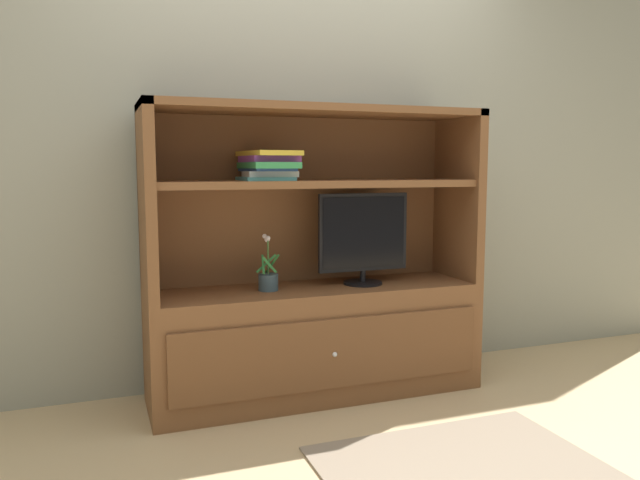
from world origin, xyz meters
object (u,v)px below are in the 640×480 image
object	(u,v)px
media_console	(316,306)
tv_monitor	(363,237)
magazine_stack	(268,165)
potted_plant	(268,279)

from	to	relation	value
media_console	tv_monitor	xyz separation A→B (m)	(0.26, -0.02, 0.36)
media_console	tv_monitor	size ratio (longest dim) A/B	3.46
tv_monitor	magazine_stack	xyz separation A→B (m)	(-0.51, 0.02, 0.37)
potted_plant	magazine_stack	xyz separation A→B (m)	(0.01, 0.01, 0.57)
potted_plant	magazine_stack	world-z (taller)	magazine_stack
media_console	magazine_stack	distance (m)	0.77
magazine_stack	media_console	bearing A→B (deg)	1.17
potted_plant	magazine_stack	distance (m)	0.57
tv_monitor	magazine_stack	bearing A→B (deg)	178.30
magazine_stack	tv_monitor	bearing A→B (deg)	-1.70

